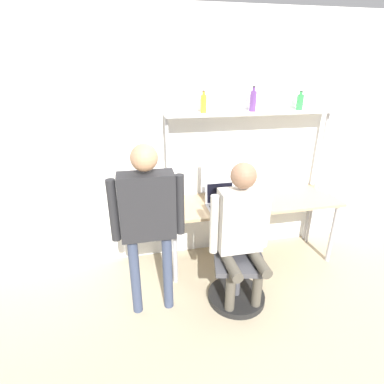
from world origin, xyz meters
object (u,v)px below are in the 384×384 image
laptop (221,200)px  office_chair (237,272)px  person_seated (242,226)px  bottle_green (300,102)px  bottle_amber (204,103)px  monitor (222,178)px  person_standing (148,212)px  cell_phone (246,203)px  bottle_purple (253,101)px

laptop → office_chair: 0.77m
office_chair → person_seated: (-0.01, -0.05, 0.55)m
bottle_green → laptop: bearing=-165.7°
laptop → office_chair: (0.02, -0.54, -0.54)m
bottle_green → bottle_amber: (-1.06, 0.00, 0.01)m
office_chair → bottle_amber: bottle_amber is taller
monitor → bottle_green: (0.85, 0.04, 0.79)m
person_seated → person_standing: size_ratio=0.88×
person_seated → bottle_amber: size_ratio=6.48×
person_seated → bottle_amber: bottle_amber is taller
cell_phone → person_standing: 1.24m
cell_phone → bottle_purple: bottle_purple is taller
person_seated → bottle_purple: 1.33m
laptop → bottle_purple: bearing=31.6°
person_seated → bottle_green: (0.90, 0.82, 0.96)m
person_standing → bottle_purple: size_ratio=6.37×
laptop → person_seated: size_ratio=0.22×
bottle_amber → cell_phone: bearing=-29.0°
office_chair → person_standing: person_standing is taller
cell_phone → bottle_green: bearing=21.0°
laptop → person_standing: (-0.80, -0.53, 0.20)m
person_seated → bottle_green: bottle_green is taller
bottle_amber → person_standing: bearing=-130.6°
bottle_amber → bottle_purple: bottle_purple is taller
monitor → cell_phone: (0.22, -0.20, -0.24)m
bottle_amber → person_seated: bearing=-78.9°
bottle_purple → monitor: bearing=-172.8°
cell_phone → bottle_purple: size_ratio=0.60×
person_standing → bottle_amber: bearing=49.4°
person_seated → bottle_green: 1.55m
person_standing → bottle_amber: (0.66, 0.77, 0.77)m
monitor → person_standing: (-0.87, -0.73, 0.02)m
monitor → person_standing: bearing=-140.1°
laptop → bottle_amber: bearing=122.2°
cell_phone → bottle_green: bottle_green is taller
laptop → person_seated: bearing=-88.7°
cell_phone → person_standing: (-1.09, -0.53, 0.26)m
bottle_amber → bottle_green: bearing=0.0°
monitor → bottle_amber: bottle_amber is taller
person_seated → bottle_green: bearing=42.3°
monitor → bottle_green: size_ratio=2.39×
person_standing → bottle_green: 2.03m
laptop → person_seated: person_seated is taller
bottle_amber → bottle_purple: size_ratio=0.86×
monitor → office_chair: size_ratio=0.51×
monitor → laptop: size_ratio=1.51×
monitor → cell_phone: size_ratio=3.18×
monitor → cell_phone: 0.38m
bottle_amber → bottle_purple: (0.53, 0.00, 0.01)m
monitor → office_chair: bearing=-93.4°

